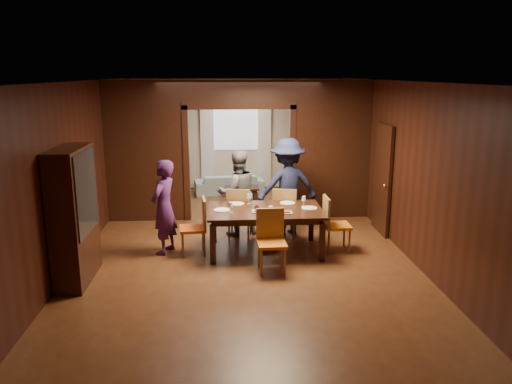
{
  "coord_description": "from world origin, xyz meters",
  "views": [
    {
      "loc": [
        -0.33,
        -8.66,
        3.04
      ],
      "look_at": [
        0.21,
        -0.4,
        1.05
      ],
      "focal_mm": 35.0,
      "sensor_mm": 36.0,
      "label": 1
    }
  ],
  "objects": [
    {
      "name": "curtain_left",
      "position": [
        -0.75,
        4.4,
        1.25
      ],
      "size": [
        0.35,
        0.06,
        2.4
      ],
      "primitive_type": "cube",
      "color": "white",
      "rests_on": "back_wall"
    },
    {
      "name": "dining_table",
      "position": [
        0.37,
        -0.46,
        0.38
      ],
      "size": [
        1.95,
        1.21,
        0.76
      ],
      "primitive_type": "cube",
      "color": "black",
      "rests_on": "floor"
    },
    {
      "name": "hutch",
      "position": [
        -2.53,
        -1.5,
        1.0
      ],
      "size": [
        0.4,
        1.2,
        2.0
      ],
      "primitive_type": "cube",
      "color": "black",
      "rests_on": "floor"
    },
    {
      "name": "person_grey",
      "position": [
        -0.08,
        0.53,
        0.82
      ],
      "size": [
        0.93,
        0.81,
        1.63
      ],
      "primitive_type": "imported",
      "rotation": [
        0.0,
        0.0,
        3.41
      ],
      "color": "slate",
      "rests_on": "floor"
    },
    {
      "name": "chair_near",
      "position": [
        0.39,
        -1.37,
        0.48
      ],
      "size": [
        0.46,
        0.46,
        0.97
      ],
      "primitive_type": null,
      "rotation": [
        0.0,
        0.0,
        0.04
      ],
      "color": "#D06413",
      "rests_on": "floor"
    },
    {
      "name": "plate_near",
      "position": [
        0.33,
        -0.82,
        0.77
      ],
      "size": [
        0.27,
        0.27,
        0.01
      ],
      "primitive_type": "cylinder",
      "color": "silver",
      "rests_on": "dining_table"
    },
    {
      "name": "platter_b",
      "position": [
        0.65,
        -0.72,
        0.78
      ],
      "size": [
        0.3,
        0.2,
        0.04
      ],
      "primitive_type": "cube",
      "color": "gray",
      "rests_on": "dining_table"
    },
    {
      "name": "serving_bowl",
      "position": [
        0.45,
        -0.32,
        0.8
      ],
      "size": [
        0.35,
        0.35,
        0.09
      ],
      "primitive_type": "imported",
      "color": "black",
      "rests_on": "dining_table"
    },
    {
      "name": "chair_right",
      "position": [
        1.62,
        -0.51,
        0.48
      ],
      "size": [
        0.45,
        0.45,
        0.97
      ],
      "primitive_type": null,
      "rotation": [
        0.0,
        0.0,
        1.59
      ],
      "color": "orange",
      "rests_on": "floor"
    },
    {
      "name": "plate_right",
      "position": [
        1.13,
        -0.45,
        0.77
      ],
      "size": [
        0.27,
        0.27,
        0.01
      ],
      "primitive_type": "cylinder",
      "color": "white",
      "rests_on": "dining_table"
    },
    {
      "name": "floor",
      "position": [
        0.0,
        0.0,
        0.0
      ],
      "size": [
        9.0,
        9.0,
        0.0
      ],
      "primitive_type": "plane",
      "color": "#542C17",
      "rests_on": "ground"
    },
    {
      "name": "platter_a",
      "position": [
        0.28,
        -0.62,
        0.78
      ],
      "size": [
        0.3,
        0.2,
        0.04
      ],
      "primitive_type": "cube",
      "color": "gray",
      "rests_on": "dining_table"
    },
    {
      "name": "plate_left",
      "position": [
        -0.37,
        -0.48,
        0.77
      ],
      "size": [
        0.27,
        0.27,
        0.01
      ],
      "primitive_type": "cylinder",
      "color": "white",
      "rests_on": "dining_table"
    },
    {
      "name": "ceiling",
      "position": [
        0.0,
        0.0,
        2.9
      ],
      "size": [
        5.5,
        9.0,
        0.02
      ],
      "primitive_type": "cube",
      "color": "silver",
      "rests_on": "room_walls"
    },
    {
      "name": "person_purple",
      "position": [
        -1.35,
        -0.41,
        0.81
      ],
      "size": [
        0.59,
        0.7,
        1.63
      ],
      "primitive_type": "imported",
      "rotation": [
        0.0,
        0.0,
        -1.96
      ],
      "color": "#481E59",
      "rests_on": "floor"
    },
    {
      "name": "condiment_jar",
      "position": [
        0.22,
        -0.52,
        0.82
      ],
      "size": [
        0.08,
        0.08,
        0.11
      ],
      "primitive_type": null,
      "color": "#522F13",
      "rests_on": "dining_table"
    },
    {
      "name": "plate_far_l",
      "position": [
        -0.11,
        -0.09,
        0.77
      ],
      "size": [
        0.27,
        0.27,
        0.01
      ],
      "primitive_type": "cylinder",
      "color": "white",
      "rests_on": "dining_table"
    },
    {
      "name": "chair_far_l",
      "position": [
        -0.04,
        0.35,
        0.48
      ],
      "size": [
        0.51,
        0.51,
        0.97
      ],
      "primitive_type": null,
      "rotation": [
        0.0,
        0.0,
        2.97
      ],
      "color": "#F14316",
      "rests_on": "floor"
    },
    {
      "name": "plate_far_r",
      "position": [
        0.8,
        -0.09,
        0.77
      ],
      "size": [
        0.27,
        0.27,
        0.01
      ],
      "primitive_type": "cylinder",
      "color": "white",
      "rests_on": "dining_table"
    },
    {
      "name": "sofa",
      "position": [
        -0.2,
        3.85,
        0.25
      ],
      "size": [
        1.82,
        0.9,
        0.51
      ],
      "primitive_type": "imported",
      "rotation": [
        0.0,
        0.0,
        3.27
      ],
      "color": "#99BAC8",
      "rests_on": "floor"
    },
    {
      "name": "person_navy",
      "position": [
        0.87,
        0.5,
        0.92
      ],
      "size": [
        1.3,
        0.9,
        1.85
      ],
      "primitive_type": "imported",
      "rotation": [
        0.0,
        0.0,
        3.34
      ],
      "color": "#181C3D",
      "rests_on": "floor"
    },
    {
      "name": "chair_left",
      "position": [
        -0.87,
        -0.51,
        0.48
      ],
      "size": [
        0.48,
        0.48,
        0.97
      ],
      "primitive_type": null,
      "rotation": [
        0.0,
        0.0,
        -1.47
      ],
      "color": "#C64C12",
      "rests_on": "floor"
    },
    {
      "name": "tumbler",
      "position": [
        0.43,
        -0.79,
        0.83
      ],
      "size": [
        0.07,
        0.07,
        0.14
      ],
      "primitive_type": "cylinder",
      "color": "silver",
      "rests_on": "dining_table"
    },
    {
      "name": "room_walls",
      "position": [
        0.0,
        1.89,
        1.51
      ],
      "size": [
        5.52,
        9.01,
        2.9
      ],
      "color": "black",
      "rests_on": "floor"
    },
    {
      "name": "wineglass_far",
      "position": [
        0.1,
        -0.08,
        0.85
      ],
      "size": [
        0.08,
        0.08,
        0.18
      ],
      "primitive_type": null,
      "color": "silver",
      "rests_on": "dining_table"
    },
    {
      "name": "window_far",
      "position": [
        0.0,
        4.44,
        1.7
      ],
      "size": [
        1.2,
        0.03,
        1.3
      ],
      "primitive_type": "cube",
      "color": "silver",
      "rests_on": "back_wall"
    },
    {
      "name": "wineglass_left",
      "position": [
        -0.23,
        -0.64,
        0.85
      ],
      "size": [
        0.08,
        0.08,
        0.18
      ],
      "primitive_type": null,
      "color": "silver",
      "rests_on": "dining_table"
    },
    {
      "name": "curtain_right",
      "position": [
        0.75,
        4.4,
        1.25
      ],
      "size": [
        0.35,
        0.06,
        2.4
      ],
      "primitive_type": "cube",
      "color": "white",
      "rests_on": "back_wall"
    },
    {
      "name": "chair_far_r",
      "position": [
        0.81,
        0.31,
        0.48
      ],
      "size": [
        0.53,
        0.53,
        0.97
      ],
      "primitive_type": null,
      "rotation": [
        0.0,
        0.0,
        2.92
      ],
      "color": "orange",
      "rests_on": "floor"
    },
    {
      "name": "coffee_table",
      "position": [
        0.09,
        2.83,
        0.2
      ],
      "size": [
        0.8,
        0.5,
        0.4
      ],
      "primitive_type": "cube",
      "color": "black",
      "rests_on": "floor"
    },
    {
      "name": "door_right",
      "position": [
        2.7,
        0.5,
        1.05
      ],
      "size": [
        0.06,
        0.9,
        2.1
      ],
      "primitive_type": "cube",
      "color": "black",
      "rests_on": "floor"
    },
    {
      "name": "wineglass_right",
      "position": [
        1.06,
        -0.31,
        0.85
      ],
      "size": [
        0.08,
        0.08,
        0.18
      ],
      "primitive_type": null,
      "color": "silver",
      "rests_on": "dining_table"
    }
  ]
}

